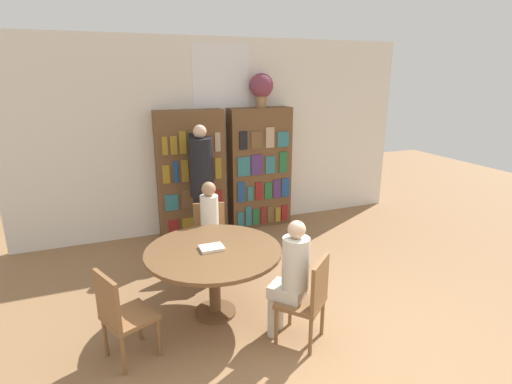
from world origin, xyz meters
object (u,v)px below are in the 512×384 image
Objects in this scene: librarian_standing at (201,172)px; bookshelf_right at (260,168)px; flower_vase at (261,87)px; seated_reader_left at (210,226)px; chair_near_camera at (121,313)px; chair_far_side at (309,297)px; bookshelf_left at (191,174)px; reading_table at (214,258)px; seated_reader_right at (291,274)px; chair_left_side at (210,234)px.

bookshelf_right is at bearing 24.51° from librarian_standing.
flower_vase is 0.43× the size of seated_reader_left.
chair_near_camera is 2.62m from librarian_standing.
flower_vase reaches higher than chair_far_side.
bookshelf_left reaches higher than chair_near_camera.
bookshelf_right is 1.29m from flower_vase.
seated_reader_right is (0.56, -0.64, 0.03)m from reading_table.
chair_near_camera is at bearing 126.00° from chair_far_side.
librarian_standing is at bearing 56.44° from chair_far_side.
reading_table is (-0.30, -2.29, -0.33)m from bookshelf_left.
seated_reader_left is (-1.25, -1.46, -0.30)m from bookshelf_right.
librarian_standing reaches higher than chair_left_side.
flower_vase is 3.46m from seated_reader_right.
flower_vase is at bearing -121.16° from chair_left_side.
flower_vase is (1.17, 0.00, 1.29)m from bookshelf_left.
librarian_standing is at bearing -86.16° from seated_reader_left.
chair_left_side is 1.01m from librarian_standing.
flower_vase reaches higher than reading_table.
bookshelf_right is 2.24× the size of chair_near_camera.
seated_reader_left is at bearing -99.02° from librarian_standing.
chair_near_camera is 1.55m from seated_reader_right.
bookshelf_right reaches higher than chair_left_side.
seated_reader_right reaches higher than chair_left_side.
seated_reader_left is at bearing 63.09° from seated_reader_right.
seated_reader_right is (0.33, -1.66, 0.19)m from chair_left_side.
bookshelf_left reaches higher than seated_reader_right.
librarian_standing is (-0.34, 2.57, 0.63)m from chair_far_side.
seated_reader_right is at bearing -48.86° from reading_table.
chair_far_side is (-0.79, -3.07, -1.78)m from flower_vase.
seated_reader_left is at bearing 65.90° from chair_far_side.
chair_far_side reaches higher than reading_table.
chair_near_camera is 0.72× the size of seated_reader_left.
bookshelf_right is at bearing 57.79° from reading_table.
bookshelf_right is 1.09× the size of librarian_standing.
reading_table is 1.60× the size of chair_near_camera.
bookshelf_left reaches higher than librarian_standing.
chair_near_camera is at bearing 63.00° from chair_left_side.
librarian_standing is (0.15, 0.96, 0.44)m from seated_reader_left.
bookshelf_right is 1.95m from seated_reader_left.
flower_vase reaches higher than chair_near_camera.
chair_far_side is at bearing -104.34° from flower_vase.
bookshelf_left reaches higher than seated_reader_left.
chair_near_camera is at bearing -131.90° from flower_vase.
flower_vase is (0.03, 0.00, 1.29)m from bookshelf_right.
bookshelf_right reaches higher than reading_table.
reading_table is at bearing -97.44° from bookshelf_left.
reading_table is at bearing 90.00° from chair_left_side.
bookshelf_left is 1.09× the size of librarian_standing.
bookshelf_right is at bearing -0.01° from bookshelf_left.
chair_left_side is 0.72× the size of seated_reader_left.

